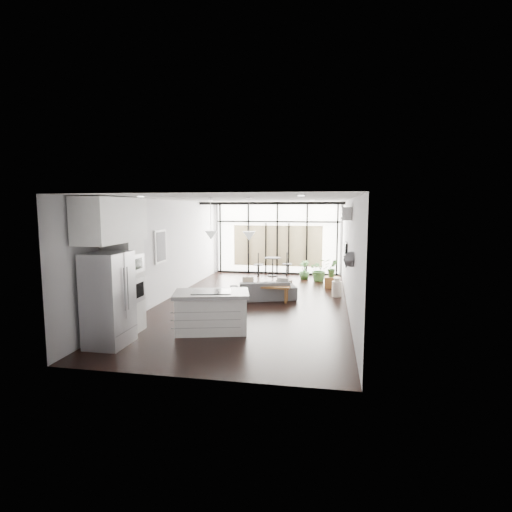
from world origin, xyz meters
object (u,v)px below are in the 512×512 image
(island, at_px, (212,312))
(pouf, at_px, (284,286))
(fridge, at_px, (109,299))
(sofa, at_px, (263,287))
(console_bench, at_px, (266,293))
(tv, at_px, (345,253))
(milk_can, at_px, (337,287))

(island, xyz_separation_m, pouf, (1.06, 4.10, -0.22))
(fridge, xyz_separation_m, sofa, (2.23, 4.28, -0.52))
(console_bench, bearing_deg, tv, 23.05)
(fridge, xyz_separation_m, pouf, (2.72, 5.25, -0.68))
(island, height_order, fridge, fridge)
(fridge, bearing_deg, console_bench, 60.05)
(console_bench, xyz_separation_m, tv, (2.17, 0.79, 1.08))
(island, xyz_separation_m, milk_can, (2.64, 3.85, -0.14))
(fridge, distance_m, tv, 6.63)
(sofa, relative_size, console_bench, 1.35)
(island, distance_m, sofa, 3.18)
(tv, bearing_deg, sofa, -165.93)
(console_bench, bearing_deg, pouf, 75.49)
(tv, bearing_deg, milk_can, 143.40)
(island, distance_m, console_bench, 3.00)
(fridge, relative_size, tv, 1.60)
(island, relative_size, fridge, 0.88)
(island, distance_m, pouf, 4.24)
(sofa, xyz_separation_m, console_bench, (0.11, -0.22, -0.14))
(milk_can, height_order, tv, tv)
(sofa, distance_m, milk_can, 2.19)
(sofa, height_order, pouf, sofa)
(sofa, bearing_deg, milk_can, -179.95)
(fridge, relative_size, console_bench, 1.30)
(pouf, distance_m, tv, 2.14)
(tv, bearing_deg, console_bench, -159.96)
(milk_can, bearing_deg, island, -124.44)
(console_bench, relative_size, tv, 1.23)
(sofa, distance_m, pouf, 1.10)
(milk_can, bearing_deg, tv, -36.60)
(fridge, bearing_deg, tv, 47.12)
(console_bench, bearing_deg, fridge, -116.93)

